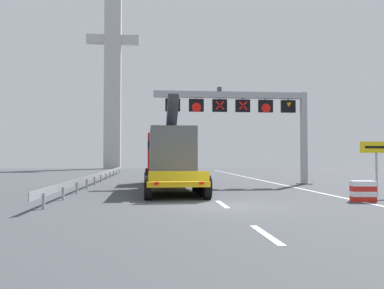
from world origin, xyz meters
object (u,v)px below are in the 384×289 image
object	(u,v)px
overhead_lane_gantry	(249,109)
exit_sign_yellow	(377,154)
heavy_haul_truck_yellow	(168,156)
bridge_pylon_distant	(113,62)
crash_barrier_striped	(363,191)

from	to	relation	value
overhead_lane_gantry	exit_sign_yellow	xyz separation A→B (m)	(4.31, -8.96, -3.26)
heavy_haul_truck_yellow	bridge_pylon_distant	xyz separation A→B (m)	(-8.11, 44.37, 16.44)
exit_sign_yellow	crash_barrier_striped	bearing A→B (deg)	-130.70
overhead_lane_gantry	heavy_haul_truck_yellow	xyz separation A→B (m)	(-5.83, -2.37, -3.37)
crash_barrier_striped	bridge_pylon_distant	bearing A→B (deg)	106.96
heavy_haul_truck_yellow	exit_sign_yellow	size ratio (longest dim) A/B	5.21
exit_sign_yellow	heavy_haul_truck_yellow	bearing A→B (deg)	146.98
overhead_lane_gantry	bridge_pylon_distant	bearing A→B (deg)	108.36
overhead_lane_gantry	heavy_haul_truck_yellow	distance (m)	7.14
overhead_lane_gantry	crash_barrier_striped	bearing A→B (deg)	-78.42
exit_sign_yellow	bridge_pylon_distant	distance (m)	56.54
bridge_pylon_distant	exit_sign_yellow	bearing A→B (deg)	-70.30
overhead_lane_gantry	exit_sign_yellow	bearing A→B (deg)	-64.33
exit_sign_yellow	crash_barrier_striped	world-z (taller)	exit_sign_yellow
exit_sign_yellow	overhead_lane_gantry	bearing A→B (deg)	115.67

